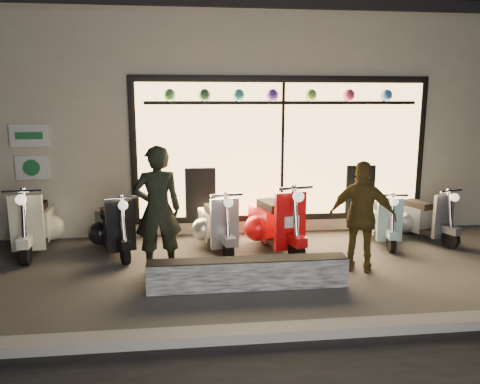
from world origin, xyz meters
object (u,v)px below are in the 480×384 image
object	(u,v)px
man	(158,210)
woman	(362,217)
scooter_silver	(216,224)
scooter_red	(274,222)
graffiti_barrier	(248,273)

from	to	relation	value
man	woman	xyz separation A→B (m)	(2.89, -0.31, -0.11)
scooter_silver	scooter_red	world-z (taller)	scooter_red
scooter_red	woman	distance (m)	1.61
man	scooter_red	bearing A→B (deg)	-163.21
man	graffiti_barrier	bearing A→B (deg)	139.17
scooter_red	man	world-z (taller)	man
woman	scooter_silver	bearing A→B (deg)	-9.86
man	woman	distance (m)	2.91
graffiti_barrier	man	world-z (taller)	man
graffiti_barrier	scooter_silver	world-z (taller)	scooter_silver
graffiti_barrier	man	xyz separation A→B (m)	(-1.19, 0.76, 0.72)
scooter_red	woman	size ratio (longest dim) A/B	0.99
graffiti_barrier	scooter_red	size ratio (longest dim) A/B	1.66
graffiti_barrier	woman	world-z (taller)	woman
scooter_silver	scooter_red	size ratio (longest dim) A/B	0.89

